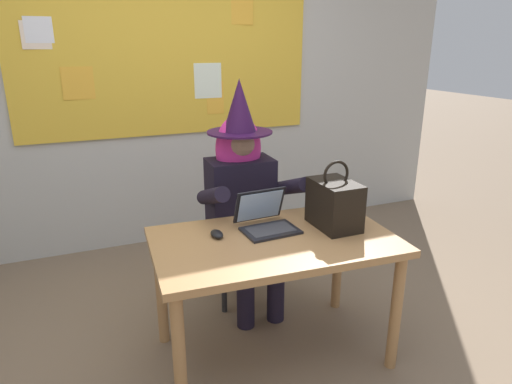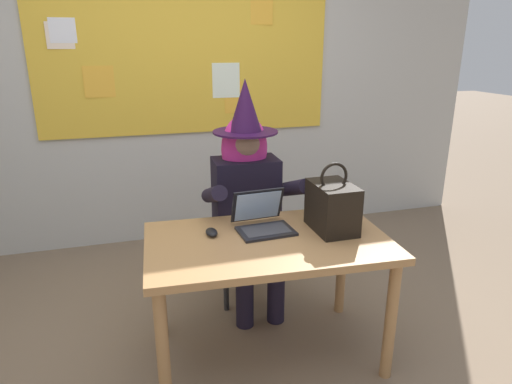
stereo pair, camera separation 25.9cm
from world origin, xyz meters
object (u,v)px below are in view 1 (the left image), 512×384
(person_costumed, at_px, (243,187))
(desk_main, at_px, (274,254))
(computer_mouse, at_px, (217,234))
(chair_at_desk, at_px, (239,223))
(handbag, at_px, (334,204))
(laptop, at_px, (266,220))

(person_costumed, bearing_deg, desk_main, -3.88)
(desk_main, xyz_separation_m, computer_mouse, (-0.27, 0.13, 0.11))
(chair_at_desk, height_order, computer_mouse, chair_at_desk)
(person_costumed, bearing_deg, handbag, 29.36)
(person_costumed, relative_size, laptop, 4.81)
(person_costumed, distance_m, handbag, 0.67)
(handbag, bearing_deg, computer_mouse, 170.31)
(laptop, bearing_deg, person_costumed, 81.09)
(desk_main, relative_size, handbag, 3.44)
(chair_at_desk, xyz_separation_m, handbag, (0.30, -0.71, 0.34))
(handbag, bearing_deg, desk_main, -176.89)
(person_costumed, relative_size, computer_mouse, 14.20)
(desk_main, height_order, handbag, handbag)
(person_costumed, xyz_separation_m, laptop, (-0.05, -0.48, -0.04))
(chair_at_desk, xyz_separation_m, person_costumed, (-0.01, -0.12, 0.29))
(desk_main, xyz_separation_m, handbag, (0.37, 0.02, 0.23))
(laptop, bearing_deg, handbag, -21.16)
(laptop, relative_size, handbag, 0.81)
(laptop, height_order, handbag, handbag)
(person_costumed, bearing_deg, chair_at_desk, 177.57)
(computer_mouse, bearing_deg, chair_at_desk, 58.39)
(desk_main, xyz_separation_m, chair_at_desk, (0.07, 0.73, -0.11))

